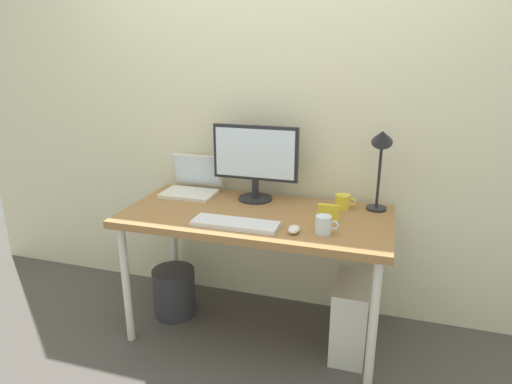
% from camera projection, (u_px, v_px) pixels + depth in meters
% --- Properties ---
extents(ground_plane, '(6.00, 6.00, 0.00)m').
position_uv_depth(ground_plane, '(256.00, 330.00, 2.63)').
color(ground_plane, '#4C4742').
extents(back_wall, '(4.40, 0.04, 2.60)m').
position_uv_depth(back_wall, '(276.00, 101.00, 2.60)').
color(back_wall, beige).
rests_on(back_wall, ground_plane).
extents(desk, '(1.44, 0.70, 0.74)m').
position_uv_depth(desk, '(256.00, 224.00, 2.42)').
color(desk, olive).
rests_on(desk, ground_plane).
extents(monitor, '(0.50, 0.20, 0.44)m').
position_uv_depth(monitor, '(255.00, 158.00, 2.54)').
color(monitor, '#232328').
rests_on(monitor, desk).
extents(laptop, '(0.32, 0.27, 0.23)m').
position_uv_depth(laptop, '(193.00, 184.00, 2.73)').
color(laptop, silver).
rests_on(laptop, desk).
extents(desk_lamp, '(0.11, 0.16, 0.48)m').
position_uv_depth(desk_lamp, '(381.00, 150.00, 2.32)').
color(desk_lamp, '#232328').
rests_on(desk_lamp, desk).
extents(keyboard, '(0.44, 0.14, 0.02)m').
position_uv_depth(keyboard, '(235.00, 224.00, 2.22)').
color(keyboard, silver).
rests_on(keyboard, desk).
extents(mouse, '(0.06, 0.09, 0.03)m').
position_uv_depth(mouse, '(294.00, 229.00, 2.14)').
color(mouse, silver).
rests_on(mouse, desk).
extents(coffee_mug, '(0.12, 0.08, 0.08)m').
position_uv_depth(coffee_mug, '(343.00, 202.00, 2.46)').
color(coffee_mug, yellow).
rests_on(coffee_mug, desk).
extents(glass_cup, '(0.11, 0.08, 0.09)m').
position_uv_depth(glass_cup, '(324.00, 225.00, 2.12)').
color(glass_cup, silver).
rests_on(glass_cup, desk).
extents(photo_frame, '(0.11, 0.02, 0.09)m').
position_uv_depth(photo_frame, '(328.00, 213.00, 2.27)').
color(photo_frame, yellow).
rests_on(photo_frame, desk).
extents(computer_tower, '(0.18, 0.36, 0.42)m').
position_uv_depth(computer_tower, '(351.00, 316.00, 2.40)').
color(computer_tower, silver).
rests_on(computer_tower, ground_plane).
extents(wastebasket, '(0.26, 0.26, 0.30)m').
position_uv_depth(wastebasket, '(174.00, 292.00, 2.76)').
color(wastebasket, '#333338').
rests_on(wastebasket, ground_plane).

